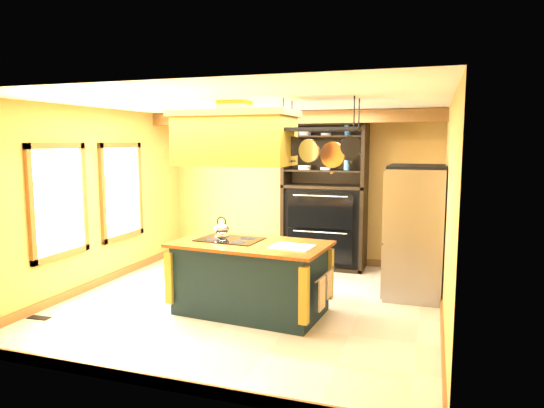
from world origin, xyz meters
The scene contains 15 objects.
floor centered at (0.00, 0.00, 0.00)m, with size 5.00×5.00×0.00m, color beige.
ceiling centered at (0.00, 0.00, 2.70)m, with size 5.00×5.00×0.00m, color white.
wall_back centered at (0.00, 2.50, 1.35)m, with size 5.00×0.02×2.70m, color #C09846.
wall_front centered at (0.00, -2.50, 1.35)m, with size 5.00×0.02×2.70m, color #C09846.
wall_left centered at (-2.50, 0.00, 1.35)m, with size 0.02×5.00×2.70m, color #C09846.
wall_right centered at (2.50, 0.00, 1.35)m, with size 0.02×5.00×2.70m, color #C09846.
ceiling_beam centered at (0.00, 1.70, 2.59)m, with size 5.00×0.15×0.20m, color #985F2F.
window_near centered at (-2.47, -0.80, 1.40)m, with size 0.06×1.06×1.56m.
window_far centered at (-2.47, 0.60, 1.40)m, with size 0.06×1.06×1.56m.
kitchen_island centered at (0.14, -0.39, 0.47)m, with size 2.04×1.24×1.11m.
range_hood centered at (-0.06, -0.39, 2.26)m, with size 1.51×0.85×0.80m.
pot_rack centered at (1.05, -0.39, 2.25)m, with size 0.97×0.46×0.82m.
refrigerator centered at (2.08, 1.00, 0.89)m, with size 0.79×0.94×1.83m.
hutch centered at (0.53, 2.23, 0.96)m, with size 1.43×0.64×2.53m.
floor_register centered at (-2.30, -1.44, 0.01)m, with size 0.28×0.12×0.01m, color black.
Camera 1 is at (2.32, -6.04, 2.19)m, focal length 32.00 mm.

